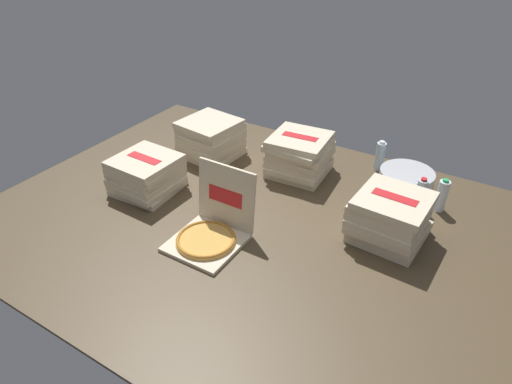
# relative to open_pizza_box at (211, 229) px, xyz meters

# --- Properties ---
(ground_plane) EXTENTS (3.20, 2.40, 0.02)m
(ground_plane) POSITION_rel_open_pizza_box_xyz_m (0.10, 0.28, -0.08)
(ground_plane) COLOR #4C3D28
(open_pizza_box) EXTENTS (0.38, 0.44, 0.40)m
(open_pizza_box) POSITION_rel_open_pizza_box_xyz_m (0.00, 0.00, 0.00)
(open_pizza_box) COLOR beige
(open_pizza_box) RESTS_ON ground_plane
(pizza_stack_right_far) EXTENTS (0.41, 0.42, 0.25)m
(pizza_stack_right_far) POSITION_rel_open_pizza_box_xyz_m (-0.68, 0.20, 0.05)
(pizza_stack_right_far) COLOR beige
(pizza_stack_right_far) RESTS_ON ground_plane
(pizza_stack_center_near) EXTENTS (0.43, 0.43, 0.29)m
(pizza_stack_center_near) POSITION_rel_open_pizza_box_xyz_m (0.85, 0.54, 0.07)
(pizza_stack_center_near) COLOR beige
(pizza_stack_center_near) RESTS_ON ground_plane
(pizza_stack_center_far) EXTENTS (0.43, 0.43, 0.29)m
(pizza_stack_center_far) POSITION_rel_open_pizza_box_xyz_m (0.08, 0.94, 0.07)
(pizza_stack_center_far) COLOR beige
(pizza_stack_center_far) RESTS_ON ground_plane
(pizza_stack_left_far) EXTENTS (0.44, 0.44, 0.28)m
(pizza_stack_left_far) POSITION_rel_open_pizza_box_xyz_m (-0.61, 0.83, 0.07)
(pizza_stack_left_far) COLOR beige
(pizza_stack_left_far) RESTS_ON ground_plane
(ice_bucket) EXTENTS (0.36, 0.36, 0.13)m
(ice_bucket) POSITION_rel_open_pizza_box_xyz_m (0.79, 1.13, -0.01)
(ice_bucket) COLOR #B7BABF
(ice_bucket) RESTS_ON ground_plane
(water_bottle_0) EXTENTS (0.07, 0.07, 0.22)m
(water_bottle_0) POSITION_rel_open_pizza_box_xyz_m (0.93, 0.94, 0.03)
(water_bottle_0) COLOR silver
(water_bottle_0) RESTS_ON ground_plane
(water_bottle_1) EXTENTS (0.07, 0.07, 0.22)m
(water_bottle_1) POSITION_rel_open_pizza_box_xyz_m (1.05, 0.99, 0.03)
(water_bottle_1) COLOR white
(water_bottle_1) RESTS_ON ground_plane
(water_bottle_2) EXTENTS (0.07, 0.07, 0.22)m
(water_bottle_2) POSITION_rel_open_pizza_box_xyz_m (0.55, 1.29, 0.03)
(water_bottle_2) COLOR silver
(water_bottle_2) RESTS_ON ground_plane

